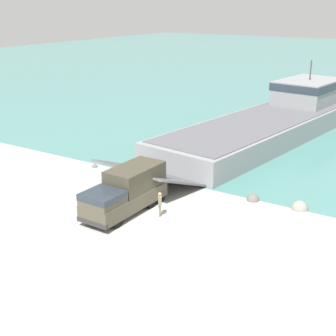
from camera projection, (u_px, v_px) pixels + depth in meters
ground_plane at (168, 218)px, 32.80m from camera, size 240.00×240.00×0.00m
landing_craft at (275, 118)px, 53.23m from camera, size 13.16×38.52×7.65m
military_truck at (126, 191)px, 33.38m from camera, size 2.73×7.25×3.13m
soldier_on_ramp at (160, 202)px, 32.80m from camera, size 0.45×0.50×1.79m
shoreline_rock_a at (299, 209)px, 34.29m from camera, size 1.25×1.25×1.25m
shoreline_rock_b at (95, 167)px, 43.05m from camera, size 0.57×0.57×0.57m
shoreline_rock_c at (253, 200)px, 35.81m from camera, size 1.00×1.00×1.00m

